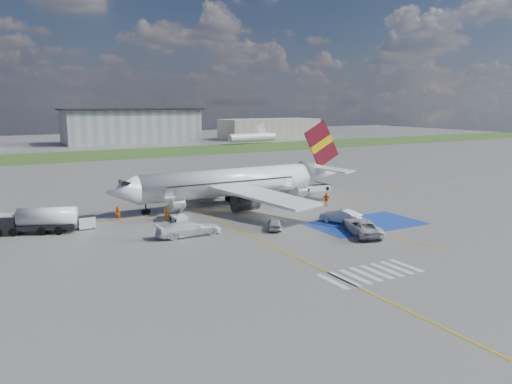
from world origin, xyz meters
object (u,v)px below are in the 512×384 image
Objects in this scene: van_white_a at (362,224)px; fuel_tanker at (38,223)px; car_silver_b at (340,216)px; gpu_cart at (87,223)px; car_silver_a at (275,224)px; belt_loader at (315,188)px; airliner at (237,182)px; van_white_b at (189,226)px.

fuel_tanker is at bearing -6.41° from van_white_a.
car_silver_b is at bearing -0.30° from fuel_tanker.
car_silver_a is (19.12, -10.99, -0.02)m from gpu_cart.
belt_loader is at bearing 12.00° from gpu_cart.
airliner reaches higher than van_white_a.
airliner is 19.57× the size of gpu_cart.
van_white_a is (-1.12, -5.17, 0.29)m from car_silver_b.
fuel_tanker is 44.52m from belt_loader.
van_white_b reaches higher than belt_loader.
airliner is at bearing -95.13° from car_silver_b.
van_white_a is (4.97, -21.26, -2.25)m from airliner.
van_white_b is at bearing 17.81° from car_silver_a.
gpu_cart is at bearing -49.50° from car_silver_b.
airliner reaches higher than car_silver_b.
car_silver_a is 10.04m from van_white_b.
airliner is 21.95m from van_white_a.
fuel_tanker reaches higher than gpu_cart.
fuel_tanker is 1.45× the size of van_white_a.
gpu_cart reaches higher than car_silver_a.
car_silver_b is 5.30m from van_white_a.
car_silver_a is 8.85m from car_silver_b.
fuel_tanker is at bearing -169.55° from belt_loader.
fuel_tanker is 17.34m from van_white_b.
van_white_a is at bearing 51.94° from car_silver_b.
car_silver_b is (33.08, -12.89, -0.39)m from fuel_tanker.
gpu_cart is 0.31× the size of van_white_a.
car_silver_b is (8.77, -1.21, 0.16)m from car_silver_a.
van_white_a reaches higher than van_white_b.
belt_loader is at bearing -105.28° from car_silver_a.
car_silver_b is at bearing -23.30° from gpu_cart.
gpu_cart is 0.34× the size of van_white_b.
gpu_cart is (-21.80, -3.89, -2.69)m from airliner.
van_white_a reaches higher than car_silver_a.
van_white_b reaches higher than gpu_cart.
car_silver_b is at bearing -99.69° from van_white_b.
belt_loader is 1.11× the size of car_silver_b.
car_silver_b is (27.89, -12.20, 0.14)m from gpu_cart.
fuel_tanker reaches higher than car_silver_b.
gpu_cart is 0.37× the size of car_silver_b.
car_silver_a is 9.97m from van_white_a.
airliner is 6.61× the size of van_white_b.
car_silver_b reaches higher than gpu_cart.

